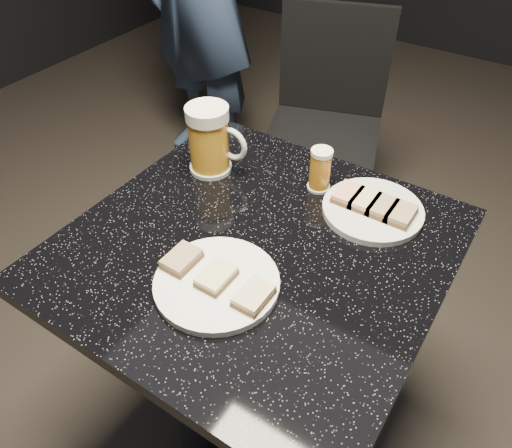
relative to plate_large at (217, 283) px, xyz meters
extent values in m
plane|color=black|center=(0.00, 0.13, -0.76)|extent=(6.00, 6.00, 0.00)
cylinder|color=white|center=(0.00, 0.00, 0.00)|extent=(0.22, 0.22, 0.01)
cylinder|color=silver|center=(0.15, 0.34, 0.00)|extent=(0.21, 0.21, 0.01)
cylinder|color=black|center=(0.00, 0.13, -0.74)|extent=(0.44, 0.44, 0.03)
cylinder|color=black|center=(0.00, 0.13, -0.38)|extent=(0.10, 0.10, 0.69)
cube|color=black|center=(0.00, 0.13, -0.02)|extent=(0.70, 0.70, 0.03)
cylinder|color=silver|center=(-0.23, 0.28, 0.00)|extent=(0.10, 0.10, 0.01)
cylinder|color=gold|center=(-0.23, 0.28, 0.06)|extent=(0.09, 0.09, 0.12)
cylinder|color=white|center=(-0.23, 0.28, 0.14)|extent=(0.09, 0.09, 0.03)
torus|color=silver|center=(-0.18, 0.30, 0.07)|extent=(0.08, 0.01, 0.08)
cylinder|color=silver|center=(0.02, 0.35, 0.00)|extent=(0.05, 0.05, 0.01)
cylinder|color=#BD7A1F|center=(0.02, 0.35, 0.04)|extent=(0.05, 0.05, 0.08)
cylinder|color=white|center=(0.02, 0.35, 0.09)|extent=(0.05, 0.05, 0.01)
cube|color=black|center=(-0.28, 0.98, -0.31)|extent=(0.50, 0.50, 0.04)
cylinder|color=black|center=(-0.38, 0.77, -0.54)|extent=(0.03, 0.03, 0.43)
cylinder|color=black|center=(-0.06, 0.87, -0.54)|extent=(0.03, 0.03, 0.43)
cylinder|color=black|center=(-0.49, 1.09, -0.54)|extent=(0.03, 0.03, 0.43)
cylinder|color=black|center=(-0.17, 1.19, -0.54)|extent=(0.03, 0.03, 0.43)
cube|color=black|center=(-0.33, 1.15, -0.09)|extent=(0.38, 0.16, 0.40)
cube|color=#4C3521|center=(-0.08, 0.00, 0.01)|extent=(0.05, 0.07, 0.01)
cube|color=#8C7251|center=(-0.08, 0.00, 0.02)|extent=(0.05, 0.07, 0.01)
cube|color=#4C3521|center=(0.00, 0.00, 0.01)|extent=(0.05, 0.07, 0.01)
cube|color=#D1D184|center=(0.00, 0.00, 0.02)|extent=(0.05, 0.07, 0.01)
cube|color=#4C3521|center=(0.08, 0.00, 0.01)|extent=(0.05, 0.07, 0.01)
cube|color=beige|center=(0.08, 0.00, 0.02)|extent=(0.05, 0.07, 0.01)
cube|color=#4C3521|center=(0.09, 0.34, 0.01)|extent=(0.05, 0.07, 0.01)
cube|color=tan|center=(0.09, 0.34, 0.02)|extent=(0.05, 0.07, 0.01)
cube|color=#4C3521|center=(0.13, 0.34, 0.01)|extent=(0.05, 0.07, 0.01)
cube|color=beige|center=(0.13, 0.34, 0.02)|extent=(0.05, 0.07, 0.01)
cube|color=#4C3521|center=(0.17, 0.34, 0.01)|extent=(0.05, 0.07, 0.01)
cube|color=#8C7251|center=(0.17, 0.34, 0.02)|extent=(0.05, 0.07, 0.01)
cube|color=#4C3521|center=(0.21, 0.34, 0.01)|extent=(0.05, 0.07, 0.01)
cube|color=#8C7251|center=(0.21, 0.34, 0.02)|extent=(0.05, 0.07, 0.01)
camera|label=1|loc=(0.38, -0.45, 0.67)|focal=35.00mm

